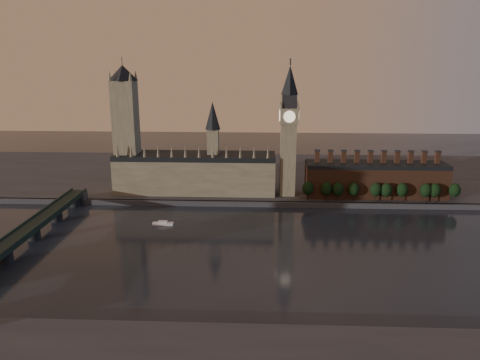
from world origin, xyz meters
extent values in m
plane|color=black|center=(0.00, 0.00, 0.00)|extent=(900.00, 900.00, 0.00)
cube|color=#414146|center=(0.00, 90.00, 2.00)|extent=(900.00, 4.00, 4.00)
cube|color=#414146|center=(0.00, 180.00, 2.00)|extent=(900.00, 180.00, 4.00)
cube|color=gray|center=(-65.00, 115.00, 18.00)|extent=(130.00, 30.00, 28.00)
cube|color=black|center=(-65.00, 115.00, 34.00)|extent=(130.00, 30.00, 4.00)
cube|color=gray|center=(-50.00, 115.00, 44.00)|extent=(9.00, 9.00, 24.00)
cone|color=black|center=(-50.00, 115.00, 67.00)|extent=(12.00, 12.00, 22.00)
cone|color=gray|center=(-124.00, 101.00, 41.00)|extent=(2.60, 2.60, 10.00)
cone|color=gray|center=(-113.27, 101.00, 41.00)|extent=(2.60, 2.60, 10.00)
cone|color=gray|center=(-102.55, 101.00, 41.00)|extent=(2.60, 2.60, 10.00)
cone|color=gray|center=(-91.82, 101.00, 41.00)|extent=(2.60, 2.60, 10.00)
cone|color=gray|center=(-81.09, 101.00, 41.00)|extent=(2.60, 2.60, 10.00)
cone|color=gray|center=(-70.36, 101.00, 41.00)|extent=(2.60, 2.60, 10.00)
cone|color=gray|center=(-59.64, 101.00, 41.00)|extent=(2.60, 2.60, 10.00)
cone|color=gray|center=(-48.91, 101.00, 41.00)|extent=(2.60, 2.60, 10.00)
cone|color=gray|center=(-38.18, 101.00, 41.00)|extent=(2.60, 2.60, 10.00)
cone|color=gray|center=(-27.45, 101.00, 41.00)|extent=(2.60, 2.60, 10.00)
cone|color=gray|center=(-16.73, 101.00, 41.00)|extent=(2.60, 2.60, 10.00)
cone|color=gray|center=(-6.00, 101.00, 41.00)|extent=(2.60, 2.60, 10.00)
cube|color=gray|center=(-120.00, 115.00, 49.00)|extent=(18.00, 18.00, 90.00)
cone|color=black|center=(-120.00, 115.00, 100.00)|extent=(24.00, 24.00, 12.00)
cylinder|color=#232326|center=(-120.00, 115.00, 106.00)|extent=(0.50, 0.50, 12.00)
cone|color=gray|center=(-128.00, 107.00, 98.00)|extent=(3.00, 3.00, 8.00)
cone|color=gray|center=(-112.00, 107.00, 98.00)|extent=(3.00, 3.00, 8.00)
cone|color=gray|center=(-128.00, 123.00, 98.00)|extent=(3.00, 3.00, 8.00)
cone|color=gray|center=(-112.00, 123.00, 98.00)|extent=(3.00, 3.00, 8.00)
cube|color=gray|center=(10.00, 110.00, 33.00)|extent=(12.00, 12.00, 58.00)
cube|color=gray|center=(10.00, 110.00, 68.00)|extent=(14.00, 14.00, 12.00)
cube|color=#232326|center=(10.00, 110.00, 79.00)|extent=(11.00, 11.00, 10.00)
cone|color=black|center=(10.00, 110.00, 95.00)|extent=(13.00, 13.00, 22.00)
cylinder|color=#232326|center=(10.00, 110.00, 108.50)|extent=(1.00, 1.00, 5.00)
cylinder|color=beige|center=(10.00, 102.80, 68.00)|extent=(9.00, 0.50, 9.00)
cylinder|color=beige|center=(10.00, 117.20, 68.00)|extent=(9.00, 0.50, 9.00)
cylinder|color=beige|center=(2.80, 110.00, 68.00)|extent=(0.50, 9.00, 9.00)
cylinder|color=beige|center=(17.20, 110.00, 68.00)|extent=(0.50, 9.00, 9.00)
cone|color=gray|center=(3.50, 103.50, 77.00)|extent=(2.00, 2.00, 6.00)
cone|color=gray|center=(16.50, 103.50, 77.00)|extent=(2.00, 2.00, 6.00)
cone|color=gray|center=(3.50, 116.50, 77.00)|extent=(2.00, 2.00, 6.00)
cone|color=gray|center=(16.50, 116.50, 77.00)|extent=(2.00, 2.00, 6.00)
cube|color=brown|center=(80.00, 110.00, 16.00)|extent=(110.00, 25.00, 24.00)
cube|color=black|center=(80.00, 110.00, 29.50)|extent=(110.00, 25.00, 3.00)
cube|color=brown|center=(33.00, 110.00, 35.50)|extent=(3.50, 3.50, 9.00)
cube|color=#232326|center=(33.00, 110.00, 40.50)|extent=(4.20, 4.20, 1.00)
cube|color=brown|center=(43.44, 110.00, 35.50)|extent=(3.50, 3.50, 9.00)
cube|color=#232326|center=(43.44, 110.00, 40.50)|extent=(4.20, 4.20, 1.00)
cube|color=brown|center=(53.89, 110.00, 35.50)|extent=(3.50, 3.50, 9.00)
cube|color=#232326|center=(53.89, 110.00, 40.50)|extent=(4.20, 4.20, 1.00)
cube|color=brown|center=(64.33, 110.00, 35.50)|extent=(3.50, 3.50, 9.00)
cube|color=#232326|center=(64.33, 110.00, 40.50)|extent=(4.20, 4.20, 1.00)
cube|color=brown|center=(74.78, 110.00, 35.50)|extent=(3.50, 3.50, 9.00)
cube|color=#232326|center=(74.78, 110.00, 40.50)|extent=(4.20, 4.20, 1.00)
cube|color=brown|center=(85.22, 110.00, 35.50)|extent=(3.50, 3.50, 9.00)
cube|color=#232326|center=(85.22, 110.00, 40.50)|extent=(4.20, 4.20, 1.00)
cube|color=brown|center=(95.67, 110.00, 35.50)|extent=(3.50, 3.50, 9.00)
cube|color=#232326|center=(95.67, 110.00, 40.50)|extent=(4.20, 4.20, 1.00)
cube|color=brown|center=(106.11, 110.00, 35.50)|extent=(3.50, 3.50, 9.00)
cube|color=#232326|center=(106.11, 110.00, 40.50)|extent=(4.20, 4.20, 1.00)
cube|color=brown|center=(116.56, 110.00, 35.50)|extent=(3.50, 3.50, 9.00)
cube|color=#232326|center=(116.56, 110.00, 40.50)|extent=(4.20, 4.20, 1.00)
cube|color=brown|center=(127.00, 110.00, 35.50)|extent=(3.50, 3.50, 9.00)
cube|color=#232326|center=(127.00, 110.00, 40.50)|extent=(4.20, 4.20, 1.00)
cylinder|color=black|center=(25.11, 95.30, 7.00)|extent=(0.80, 0.80, 6.00)
ellipsoid|color=black|center=(25.11, 95.30, 13.50)|extent=(8.60, 8.60, 10.75)
cylinder|color=black|center=(39.43, 95.22, 7.00)|extent=(0.80, 0.80, 6.00)
ellipsoid|color=black|center=(39.43, 95.22, 13.50)|extent=(8.60, 8.60, 10.75)
cylinder|color=black|center=(48.10, 94.16, 7.00)|extent=(0.80, 0.80, 6.00)
ellipsoid|color=black|center=(48.10, 94.16, 13.50)|extent=(8.60, 8.60, 10.75)
cylinder|color=black|center=(60.23, 94.85, 7.00)|extent=(0.80, 0.80, 6.00)
ellipsoid|color=black|center=(60.23, 94.85, 13.50)|extent=(8.60, 8.60, 10.75)
cylinder|color=black|center=(77.13, 94.46, 7.00)|extent=(0.80, 0.80, 6.00)
ellipsoid|color=black|center=(77.13, 94.46, 13.50)|extent=(8.60, 8.60, 10.75)
cylinder|color=black|center=(84.88, 93.52, 7.00)|extent=(0.80, 0.80, 6.00)
ellipsoid|color=black|center=(84.88, 93.52, 13.50)|extent=(8.60, 8.60, 10.75)
cylinder|color=black|center=(97.20, 94.74, 7.00)|extent=(0.80, 0.80, 6.00)
ellipsoid|color=black|center=(97.20, 94.74, 13.50)|extent=(8.60, 8.60, 10.75)
cylinder|color=black|center=(114.85, 94.30, 7.00)|extent=(0.80, 0.80, 6.00)
ellipsoid|color=black|center=(114.85, 94.30, 13.50)|extent=(8.60, 8.60, 10.75)
cylinder|color=black|center=(121.58, 94.10, 7.00)|extent=(0.80, 0.80, 6.00)
ellipsoid|color=black|center=(121.58, 94.10, 13.50)|extent=(8.60, 8.60, 10.75)
cylinder|color=black|center=(136.96, 95.21, 7.00)|extent=(0.80, 0.80, 6.00)
ellipsoid|color=black|center=(136.96, 95.21, 13.50)|extent=(8.60, 8.60, 10.75)
cube|color=black|center=(-155.00, -5.00, 9.00)|extent=(12.00, 200.00, 2.50)
cube|color=black|center=(-160.50, -5.00, 10.90)|extent=(1.00, 200.00, 1.30)
cube|color=black|center=(-149.50, -5.00, 10.90)|extent=(1.00, 200.00, 1.30)
cube|color=#414146|center=(-155.00, 90.00, 7.00)|extent=(14.00, 8.00, 6.00)
cylinder|color=#232326|center=(-155.00, -17.00, 3.88)|extent=(8.00, 8.00, 7.75)
cylinder|color=#232326|center=(-155.00, 17.00, 3.88)|extent=(8.00, 8.00, 7.75)
cylinder|color=#232326|center=(-155.00, 51.00, 3.88)|extent=(8.00, 8.00, 7.75)
cylinder|color=#232326|center=(-155.00, 85.00, 3.88)|extent=(8.00, 8.00, 7.75)
cube|color=white|center=(-78.62, 46.51, 0.82)|extent=(14.46, 4.54, 1.64)
cube|color=white|center=(-78.62, 46.51, 2.25)|extent=(6.24, 3.26, 1.23)
camera|label=1|loc=(-12.49, -254.34, 113.12)|focal=35.00mm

